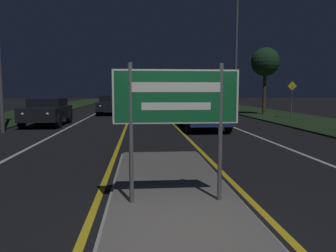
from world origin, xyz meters
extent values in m
plane|color=black|center=(0.00, 0.00, 0.00)|extent=(160.00, 160.00, 0.00)
cube|color=#999993|center=(0.00, 1.34, 0.03)|extent=(2.22, 8.64, 0.05)
cube|color=#66605B|center=(0.00, 1.34, 0.05)|extent=(2.10, 8.52, 0.10)
cube|color=#1E3319|center=(-9.50, 20.00, 0.04)|extent=(5.00, 100.00, 0.08)
cube|color=#1E3319|center=(9.50, 20.00, 0.04)|extent=(5.00, 100.00, 0.08)
cube|color=gold|center=(-1.30, 25.00, 0.00)|extent=(0.12, 70.00, 0.01)
cube|color=gold|center=(1.30, 25.00, 0.00)|extent=(0.12, 70.00, 0.01)
cube|color=silver|center=(-4.20, 25.00, 0.00)|extent=(0.12, 70.00, 0.01)
cube|color=silver|center=(4.20, 25.00, 0.00)|extent=(0.12, 70.00, 0.01)
cube|color=silver|center=(-7.20, 25.00, 0.00)|extent=(0.10, 70.00, 0.01)
cube|color=silver|center=(7.20, 25.00, 0.00)|extent=(0.10, 70.00, 0.01)
cylinder|color=#56565B|center=(-0.71, 1.34, 1.20)|extent=(0.07, 0.07, 2.19)
cylinder|color=#56565B|center=(0.71, 1.34, 1.20)|extent=(0.07, 0.07, 2.19)
cube|color=#146033|center=(0.00, 1.34, 1.77)|extent=(1.97, 0.04, 0.84)
cube|color=white|center=(0.00, 1.32, 1.77)|extent=(1.97, 0.00, 0.84)
cube|color=#146033|center=(0.00, 1.32, 1.77)|extent=(1.91, 0.01, 0.79)
cube|color=white|center=(0.00, 1.31, 1.92)|extent=(1.38, 0.01, 0.15)
cube|color=white|center=(0.00, 1.31, 1.63)|extent=(1.08, 0.01, 0.12)
cylinder|color=#56565B|center=(6.17, 19.08, 5.45)|extent=(0.18, 0.18, 10.89)
cube|color=navy|center=(2.45, 11.88, 0.64)|extent=(1.87, 4.51, 0.60)
cube|color=black|center=(2.45, 11.61, 1.19)|extent=(1.65, 2.35, 0.50)
sphere|color=red|center=(1.87, 9.65, 0.71)|extent=(0.14, 0.14, 0.14)
sphere|color=red|center=(3.03, 9.65, 0.71)|extent=(0.14, 0.14, 0.14)
cylinder|color=black|center=(1.56, 13.28, 0.34)|extent=(0.22, 0.68, 0.68)
cylinder|color=black|center=(3.35, 13.28, 0.34)|extent=(0.22, 0.68, 0.68)
cylinder|color=black|center=(1.56, 10.48, 0.34)|extent=(0.22, 0.68, 0.68)
cylinder|color=black|center=(3.35, 10.48, 0.34)|extent=(0.22, 0.68, 0.68)
cube|color=black|center=(5.66, 25.48, 0.63)|extent=(1.82, 4.35, 0.60)
cube|color=black|center=(5.66, 25.22, 1.19)|extent=(1.60, 2.26, 0.51)
sphere|color=red|center=(5.10, 23.32, 0.71)|extent=(0.14, 0.14, 0.14)
sphere|color=red|center=(6.23, 23.32, 0.71)|extent=(0.14, 0.14, 0.14)
cylinder|color=black|center=(4.79, 26.83, 0.33)|extent=(0.22, 0.67, 0.67)
cylinder|color=black|center=(6.53, 26.83, 0.33)|extent=(0.22, 0.67, 0.67)
cylinder|color=black|center=(4.79, 24.13, 0.33)|extent=(0.22, 0.67, 0.67)
cylinder|color=black|center=(6.53, 24.13, 0.33)|extent=(0.22, 0.67, 0.67)
cube|color=black|center=(-5.51, 14.12, 0.68)|extent=(1.85, 4.01, 0.67)
cube|color=black|center=(-5.51, 14.36, 1.24)|extent=(1.63, 2.08, 0.43)
sphere|color=white|center=(-6.08, 12.14, 0.77)|extent=(0.14, 0.14, 0.14)
sphere|color=white|center=(-4.93, 12.14, 0.77)|extent=(0.14, 0.14, 0.14)
cylinder|color=black|center=(-6.39, 12.88, 0.35)|extent=(0.22, 0.70, 0.70)
cylinder|color=black|center=(-4.62, 12.88, 0.35)|extent=(0.22, 0.70, 0.70)
cylinder|color=black|center=(-6.39, 15.36, 0.35)|extent=(0.22, 0.70, 0.70)
cylinder|color=black|center=(-4.62, 15.36, 0.35)|extent=(0.22, 0.70, 0.70)
cube|color=black|center=(-2.87, 22.29, 0.67)|extent=(1.81, 4.20, 0.65)
cube|color=black|center=(-2.87, 22.54, 1.24)|extent=(1.59, 2.18, 0.49)
sphere|color=white|center=(-3.43, 20.21, 0.75)|extent=(0.14, 0.14, 0.14)
sphere|color=white|center=(-2.31, 20.21, 0.75)|extent=(0.14, 0.14, 0.14)
cylinder|color=black|center=(-3.73, 20.98, 0.35)|extent=(0.22, 0.69, 0.69)
cylinder|color=black|center=(-2.00, 20.98, 0.35)|extent=(0.22, 0.69, 0.69)
cylinder|color=black|center=(-3.73, 23.59, 0.35)|extent=(0.22, 0.69, 0.69)
cylinder|color=black|center=(-2.00, 23.59, 0.35)|extent=(0.22, 0.69, 0.69)
cylinder|color=#56565B|center=(9.28, 16.86, 1.15)|extent=(0.06, 0.06, 2.15)
cube|color=yellow|center=(9.28, 16.86, 2.17)|extent=(0.60, 0.02, 0.60)
cylinder|color=#4C3823|center=(8.77, 20.32, 1.81)|extent=(0.24, 0.24, 3.45)
sphere|color=#19381E|center=(8.77, 20.32, 4.01)|extent=(2.11, 2.11, 2.11)
camera|label=1|loc=(-0.56, -3.73, 1.87)|focal=35.00mm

